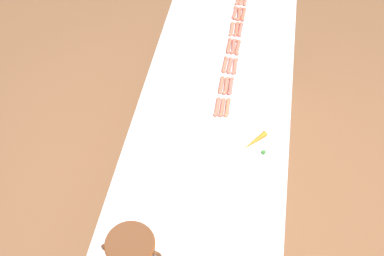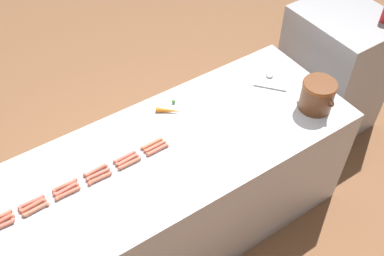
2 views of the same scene
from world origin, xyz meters
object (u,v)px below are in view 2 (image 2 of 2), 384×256
Objects in this scene: hot_dog_2 at (31,202)px; hot_dog_16 at (36,210)px; hot_dog_5 at (125,157)px; bean_pot at (318,94)px; hot_dog_17 at (68,193)px; hot_dog_4 at (96,170)px; back_cabinet at (333,70)px; hot_dog_8 at (0,221)px; hot_dog_11 at (98,174)px; hot_dog_20 at (158,150)px; hot_dog_19 at (129,163)px; hot_dog_6 at (152,144)px; hot_dog_18 at (100,178)px; hot_dog_15 at (1,227)px; serving_spoon at (270,79)px; hot_dog_9 at (33,205)px; hot_dog_3 at (65,185)px; carrot at (170,110)px; hot_dog_13 at (155,147)px; hot_dog_10 at (66,189)px; hot_dog_12 at (127,160)px.

hot_dog_16 is (0.06, 0.00, 0.00)m from hot_dog_2.
bean_pot reaches higher than hot_dog_5.
hot_dog_2 is 0.06m from hot_dog_16.
hot_dog_4 is at bearing 107.32° from hot_dog_17.
hot_dog_8 is (0.19, -2.67, 0.37)m from back_cabinet.
hot_dog_11 is 1.00× the size of hot_dog_20.
hot_dog_19 is at bearing 90.03° from hot_dog_16.
hot_dog_6 is at bearing 94.68° from hot_dog_16.
back_cabinet is at bearing 96.03° from hot_dog_18.
hot_dog_15 is 1.86m from serving_spoon.
hot_dog_11 is at bearing -100.96° from bean_pot.
hot_dog_2 reaches higher than serving_spoon.
hot_dog_19 is at bearing -89.93° from hot_dog_20.
hot_dog_8 is at bearing -85.88° from back_cabinet.
hot_dog_2 and hot_dog_4 have the same top height.
hot_dog_6 is 1.00× the size of hot_dog_9.
hot_dog_3 is 0.18m from hot_dog_11.
hot_dog_13 is at bearing -48.06° from carrot.
back_cabinet is 1.82m from hot_dog_20.
hot_dog_4 is 1.00× the size of hot_dog_15.
hot_dog_11 is at bearing 80.41° from hot_dog_3.
hot_dog_10 and hot_dog_11 have the same top height.
hot_dog_4 is 1.00× the size of hot_dog_8.
hot_dog_11 is (0.00, 0.37, 0.00)m from hot_dog_9.
hot_dog_15 is 1.00× the size of hot_dog_19.
back_cabinet reaches higher than hot_dog_18.
hot_dog_16 is at bearing -90.22° from hot_dog_18.
hot_dog_9 is at bearing -99.29° from hot_dog_17.
hot_dog_17 is at bearing 80.71° from hot_dog_9.
bean_pot is 1.15× the size of serving_spoon.
back_cabinet is 1.82m from hot_dog_13.
hot_dog_9 is 1.00× the size of hot_dog_13.
hot_dog_9 is 1.00× the size of hot_dog_12.
hot_dog_8 is at bearing 165.80° from hot_dog_15.
hot_dog_19 and hot_dog_20 have the same top height.
hot_dog_6 is at bearing -175.74° from hot_dog_20.
hot_dog_13 is 0.37m from hot_dog_18.
hot_dog_5 is at bearing -98.55° from hot_dog_13.
hot_dog_15 is 1.00× the size of hot_dog_20.
hot_dog_11 is 0.97× the size of carrot.
hot_dog_11 is at bearing -89.99° from hot_dog_13.
carrot is at bearing 103.81° from hot_dog_16.
hot_dog_2 is 0.17m from hot_dog_8.
hot_dog_9 and hot_dog_16 have the same top height.
serving_spoon is at bearing 92.77° from hot_dog_8.
hot_dog_12 is (0.03, -0.18, 0.00)m from hot_dog_6.
back_cabinet reaches higher than hot_dog_12.
hot_dog_10 and hot_dog_17 have the same top height.
hot_dog_19 is at bearing -71.70° from hot_dog_6.
hot_dog_2 is at bearing -95.94° from hot_dog_19.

